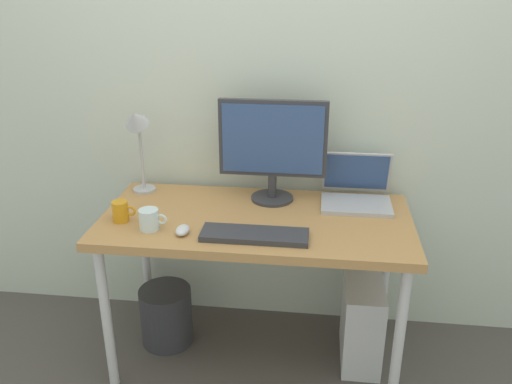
{
  "coord_description": "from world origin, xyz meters",
  "views": [
    {
      "loc": [
        0.26,
        -2.11,
        1.77
      ],
      "look_at": [
        0.0,
        0.0,
        0.88
      ],
      "focal_mm": 37.34,
      "sensor_mm": 36.0,
      "label": 1
    }
  ],
  "objects_px": {
    "desk": "(256,231)",
    "wastebasket": "(166,315)",
    "monitor": "(273,145)",
    "coffee_mug": "(121,211)",
    "glass_cup": "(149,220)",
    "keyboard": "(255,235)",
    "mouse": "(183,230)",
    "laptop": "(356,191)",
    "computer_tower": "(362,321)",
    "desk_lamp": "(137,132)"
  },
  "relations": [
    {
      "from": "glass_cup",
      "to": "wastebasket",
      "type": "distance_m",
      "value": 0.69
    },
    {
      "from": "mouse",
      "to": "glass_cup",
      "type": "bearing_deg",
      "value": 170.54
    },
    {
      "from": "desk",
      "to": "mouse",
      "type": "bearing_deg",
      "value": -144.91
    },
    {
      "from": "desk",
      "to": "keyboard",
      "type": "height_order",
      "value": "keyboard"
    },
    {
      "from": "computer_tower",
      "to": "wastebasket",
      "type": "distance_m",
      "value": 0.97
    },
    {
      "from": "laptop",
      "to": "mouse",
      "type": "bearing_deg",
      "value": -150.03
    },
    {
      "from": "computer_tower",
      "to": "laptop",
      "type": "bearing_deg",
      "value": 109.11
    },
    {
      "from": "laptop",
      "to": "desk_lamp",
      "type": "height_order",
      "value": "desk_lamp"
    },
    {
      "from": "desk",
      "to": "laptop",
      "type": "relative_size",
      "value": 4.28
    },
    {
      "from": "monitor",
      "to": "wastebasket",
      "type": "height_order",
      "value": "monitor"
    },
    {
      "from": "mouse",
      "to": "computer_tower",
      "type": "bearing_deg",
      "value": 17.36
    },
    {
      "from": "glass_cup",
      "to": "desk",
      "type": "bearing_deg",
      "value": 22.03
    },
    {
      "from": "desk_lamp",
      "to": "desk",
      "type": "bearing_deg",
      "value": -19.14
    },
    {
      "from": "wastebasket",
      "to": "coffee_mug",
      "type": "bearing_deg",
      "value": -123.19
    },
    {
      "from": "laptop",
      "to": "mouse",
      "type": "height_order",
      "value": "laptop"
    },
    {
      "from": "glass_cup",
      "to": "keyboard",
      "type": "bearing_deg",
      "value": -2.74
    },
    {
      "from": "desk",
      "to": "monitor",
      "type": "xyz_separation_m",
      "value": [
        0.05,
        0.2,
        0.34
      ]
    },
    {
      "from": "desk",
      "to": "mouse",
      "type": "xyz_separation_m",
      "value": [
        -0.28,
        -0.2,
        0.09
      ]
    },
    {
      "from": "desk_lamp",
      "to": "mouse",
      "type": "relative_size",
      "value": 4.91
    },
    {
      "from": "desk",
      "to": "wastebasket",
      "type": "xyz_separation_m",
      "value": [
        -0.47,
        0.06,
        -0.54
      ]
    },
    {
      "from": "mouse",
      "to": "coffee_mug",
      "type": "bearing_deg",
      "value": 163.37
    },
    {
      "from": "monitor",
      "to": "keyboard",
      "type": "distance_m",
      "value": 0.48
    },
    {
      "from": "monitor",
      "to": "wastebasket",
      "type": "distance_m",
      "value": 1.03
    },
    {
      "from": "monitor",
      "to": "glass_cup",
      "type": "bearing_deg",
      "value": -141.97
    },
    {
      "from": "computer_tower",
      "to": "monitor",
      "type": "bearing_deg",
      "value": 161.19
    },
    {
      "from": "laptop",
      "to": "glass_cup",
      "type": "bearing_deg",
      "value": -155.69
    },
    {
      "from": "keyboard",
      "to": "mouse",
      "type": "distance_m",
      "value": 0.3
    },
    {
      "from": "glass_cup",
      "to": "desk_lamp",
      "type": "bearing_deg",
      "value": 112.61
    },
    {
      "from": "glass_cup",
      "to": "computer_tower",
      "type": "relative_size",
      "value": 0.28
    },
    {
      "from": "monitor",
      "to": "mouse",
      "type": "distance_m",
      "value": 0.58
    },
    {
      "from": "desk",
      "to": "computer_tower",
      "type": "bearing_deg",
      "value": 5.45
    },
    {
      "from": "keyboard",
      "to": "glass_cup",
      "type": "bearing_deg",
      "value": 177.26
    },
    {
      "from": "desk",
      "to": "glass_cup",
      "type": "relative_size",
      "value": 11.55
    },
    {
      "from": "laptop",
      "to": "computer_tower",
      "type": "xyz_separation_m",
      "value": [
        0.06,
        -0.17,
        -0.6
      ]
    },
    {
      "from": "monitor",
      "to": "coffee_mug",
      "type": "height_order",
      "value": "monitor"
    },
    {
      "from": "desk_lamp",
      "to": "laptop",
      "type": "bearing_deg",
      "value": 1.01
    },
    {
      "from": "monitor",
      "to": "computer_tower",
      "type": "distance_m",
      "value": 0.95
    },
    {
      "from": "laptop",
      "to": "coffee_mug",
      "type": "xyz_separation_m",
      "value": [
        -1.02,
        -0.33,
        -0.01
      ]
    },
    {
      "from": "keyboard",
      "to": "wastebasket",
      "type": "relative_size",
      "value": 1.47
    },
    {
      "from": "mouse",
      "to": "wastebasket",
      "type": "distance_m",
      "value": 0.7
    },
    {
      "from": "keyboard",
      "to": "computer_tower",
      "type": "height_order",
      "value": "keyboard"
    },
    {
      "from": "desk_lamp",
      "to": "computer_tower",
      "type": "relative_size",
      "value": 1.05
    },
    {
      "from": "monitor",
      "to": "desk_lamp",
      "type": "bearing_deg",
      "value": 179.94
    },
    {
      "from": "laptop",
      "to": "keyboard",
      "type": "relative_size",
      "value": 0.73
    },
    {
      "from": "desk",
      "to": "mouse",
      "type": "distance_m",
      "value": 0.36
    },
    {
      "from": "desk",
      "to": "coffee_mug",
      "type": "bearing_deg",
      "value": -169.21
    },
    {
      "from": "monitor",
      "to": "keyboard",
      "type": "height_order",
      "value": "monitor"
    },
    {
      "from": "monitor",
      "to": "coffee_mug",
      "type": "relative_size",
      "value": 4.72
    },
    {
      "from": "desk_lamp",
      "to": "coffee_mug",
      "type": "relative_size",
      "value": 4.2
    },
    {
      "from": "desk",
      "to": "wastebasket",
      "type": "distance_m",
      "value": 0.71
    }
  ]
}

